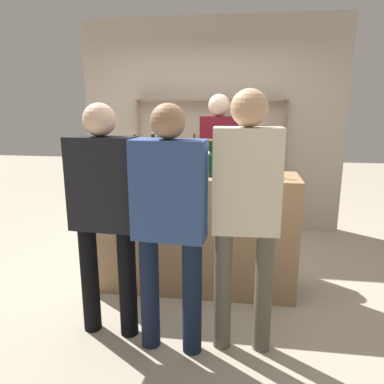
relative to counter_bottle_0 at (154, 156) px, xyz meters
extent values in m
plane|color=#B2A893|center=(0.38, -0.11, -1.24)|extent=(16.00, 16.00, 0.00)
cube|color=#997551|center=(0.38, -0.11, -0.69)|extent=(1.90, 0.53, 1.10)
cube|color=#B2A899|center=(0.38, 1.76, 0.16)|extent=(3.50, 0.12, 2.80)
cylinder|color=#897056|center=(-0.59, 1.58, -0.36)|extent=(0.05, 0.05, 1.77)
cylinder|color=#897056|center=(1.34, 1.58, -0.36)|extent=(0.05, 0.05, 1.77)
cube|color=#897056|center=(0.38, 1.58, 0.52)|extent=(1.98, 0.18, 0.02)
cube|color=#897056|center=(0.38, 1.58, -0.27)|extent=(1.98, 0.18, 0.02)
cylinder|color=black|center=(-0.25, 1.58, -0.16)|extent=(0.07, 0.07, 0.19)
cone|color=black|center=(-0.25, 1.58, -0.06)|extent=(0.07, 0.07, 0.03)
cylinder|color=black|center=(-0.25, 1.58, 0.00)|extent=(0.03, 0.03, 0.08)
cylinder|color=gold|center=(-0.25, 1.58, 0.05)|extent=(0.03, 0.03, 0.01)
cylinder|color=brown|center=(0.17, 1.58, -0.15)|extent=(0.08, 0.08, 0.21)
cone|color=brown|center=(0.17, 1.58, -0.03)|extent=(0.08, 0.08, 0.03)
cylinder|color=brown|center=(0.17, 1.58, 0.02)|extent=(0.03, 0.03, 0.08)
cylinder|color=black|center=(0.17, 1.58, 0.07)|extent=(0.03, 0.03, 0.01)
cylinder|color=#0F1956|center=(0.59, 1.58, -0.17)|extent=(0.06, 0.06, 0.18)
cone|color=#0F1956|center=(0.59, 1.58, -0.06)|extent=(0.06, 0.06, 0.03)
cylinder|color=#0F1956|center=(0.59, 1.58, 0.00)|extent=(0.02, 0.02, 0.09)
cylinder|color=maroon|center=(0.59, 1.58, 0.05)|extent=(0.03, 0.03, 0.01)
cylinder|color=silver|center=(1.01, 1.58, -0.16)|extent=(0.06, 0.06, 0.19)
cone|color=silver|center=(1.01, 1.58, -0.05)|extent=(0.06, 0.06, 0.03)
cylinder|color=silver|center=(1.01, 1.58, 0.01)|extent=(0.02, 0.02, 0.08)
cylinder|color=maroon|center=(1.01, 1.58, 0.05)|extent=(0.03, 0.03, 0.01)
cylinder|color=black|center=(0.00, 0.00, -0.03)|extent=(0.09, 0.09, 0.22)
cone|color=black|center=(0.00, 0.00, 0.10)|extent=(0.09, 0.09, 0.04)
cylinder|color=black|center=(0.00, 0.00, 0.16)|extent=(0.03, 0.03, 0.08)
cylinder|color=gold|center=(0.00, 0.00, 0.21)|extent=(0.04, 0.04, 0.01)
cylinder|color=black|center=(0.55, -0.18, -0.05)|extent=(0.09, 0.09, 0.19)
cone|color=black|center=(0.55, -0.18, 0.07)|extent=(0.09, 0.09, 0.04)
cylinder|color=black|center=(0.55, -0.18, 0.13)|extent=(0.03, 0.03, 0.08)
cylinder|color=gold|center=(0.55, -0.18, 0.17)|extent=(0.04, 0.04, 0.01)
cylinder|color=black|center=(0.99, -0.06, -0.03)|extent=(0.08, 0.08, 0.22)
cone|color=black|center=(0.99, -0.06, 0.10)|extent=(0.08, 0.08, 0.04)
cylinder|color=black|center=(0.99, -0.06, 0.16)|extent=(0.03, 0.03, 0.10)
cylinder|color=gold|center=(0.99, -0.06, 0.22)|extent=(0.03, 0.03, 0.01)
cylinder|color=brown|center=(0.07, -0.11, -0.04)|extent=(0.08, 0.08, 0.20)
cone|color=brown|center=(0.07, -0.11, 0.08)|extent=(0.08, 0.08, 0.03)
cylinder|color=brown|center=(0.07, -0.11, 0.14)|extent=(0.03, 0.03, 0.10)
cylinder|color=gold|center=(0.07, -0.11, 0.20)|extent=(0.03, 0.03, 0.01)
cylinder|color=black|center=(-0.15, -0.07, -0.03)|extent=(0.07, 0.07, 0.23)
cone|color=black|center=(-0.15, -0.07, 0.10)|extent=(0.07, 0.07, 0.03)
cylinder|color=black|center=(-0.15, -0.07, 0.16)|extent=(0.03, 0.03, 0.09)
cylinder|color=gold|center=(-0.15, -0.07, 0.21)|extent=(0.03, 0.03, 0.01)
cylinder|color=silver|center=(-0.43, 0.02, -0.14)|extent=(0.06, 0.06, 0.00)
cylinder|color=silver|center=(-0.43, 0.02, -0.09)|extent=(0.01, 0.01, 0.09)
cone|color=silver|center=(-0.43, 0.02, -0.01)|extent=(0.08, 0.08, 0.07)
cylinder|color=black|center=(0.78, -0.11, -0.05)|extent=(0.22, 0.22, 0.19)
cylinder|color=black|center=(0.78, -0.11, 0.05)|extent=(0.23, 0.23, 0.01)
cylinder|color=silver|center=(-0.29, -0.18, -0.07)|extent=(0.10, 0.10, 0.13)
sphere|color=tan|center=(-0.31, -0.15, -0.13)|extent=(0.02, 0.02, 0.02)
sphere|color=tan|center=(-0.28, -0.17, -0.13)|extent=(0.02, 0.02, 0.02)
sphere|color=tan|center=(-0.29, -0.21, -0.08)|extent=(0.02, 0.02, 0.02)
sphere|color=tan|center=(-0.28, -0.15, -0.08)|extent=(0.02, 0.02, 0.02)
sphere|color=tan|center=(-0.28, -0.16, -0.08)|extent=(0.02, 0.02, 0.02)
sphere|color=tan|center=(-0.25, -0.17, -0.11)|extent=(0.02, 0.02, 0.02)
cylinder|color=black|center=(0.43, 0.83, -0.80)|extent=(0.11, 0.11, 0.88)
cylinder|color=black|center=(0.67, 0.76, -0.80)|extent=(0.11, 0.11, 0.88)
cube|color=maroon|center=(0.55, 0.80, -0.01)|extent=(0.42, 0.28, 0.70)
sphere|color=beige|center=(0.55, 0.80, 0.46)|extent=(0.24, 0.24, 0.24)
cylinder|color=#121C33|center=(0.51, -1.06, -0.82)|extent=(0.14, 0.14, 0.84)
cylinder|color=#121C33|center=(0.21, -1.03, -0.82)|extent=(0.14, 0.14, 0.84)
cube|color=navy|center=(0.36, -1.05, -0.07)|extent=(0.50, 0.25, 0.66)
sphere|color=#936B4C|center=(0.36, -1.05, 0.38)|extent=(0.23, 0.23, 0.23)
cylinder|color=#575347|center=(1.00, -0.96, -0.80)|extent=(0.12, 0.12, 0.88)
cylinder|color=#575347|center=(0.72, -0.97, -0.80)|extent=(0.12, 0.12, 0.88)
cube|color=beige|center=(0.86, -0.97, -0.01)|extent=(0.45, 0.21, 0.70)
sphere|color=tan|center=(0.86, -0.97, 0.46)|extent=(0.24, 0.24, 0.24)
cylinder|color=black|center=(0.01, -0.93, -0.82)|extent=(0.13, 0.13, 0.84)
cylinder|color=black|center=(-0.29, -0.90, -0.82)|extent=(0.13, 0.13, 0.84)
cube|color=black|center=(-0.14, -0.92, -0.07)|extent=(0.49, 0.24, 0.66)
sphere|color=#DBB293|center=(-0.14, -0.92, 0.38)|extent=(0.23, 0.23, 0.23)
camera|label=1|loc=(0.84, -3.38, 0.50)|focal=35.00mm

